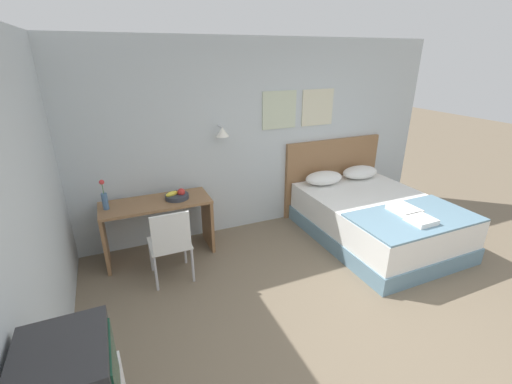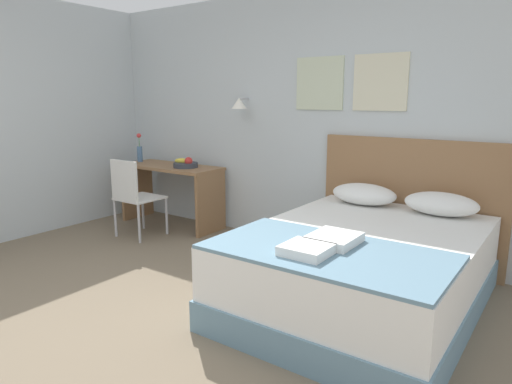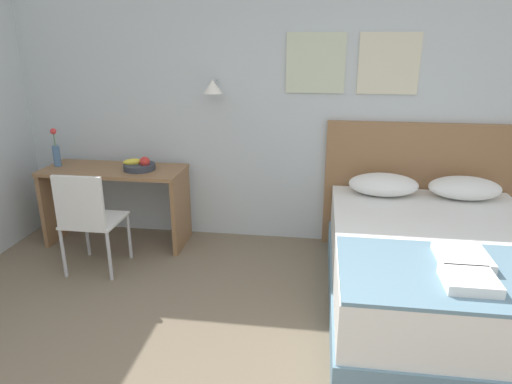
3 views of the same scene
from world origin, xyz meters
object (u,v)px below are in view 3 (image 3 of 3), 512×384
(folded_towel_near_foot, at_px, (462,257))
(desk_chair, at_px, (88,216))
(flower_vase, at_px, (56,152))
(bed, at_px, (440,272))
(folded_towel_mid_bed, at_px, (469,280))
(desk, at_px, (116,190))
(pillow_left, at_px, (383,185))
(headboard, at_px, (417,187))
(throw_blanket, at_px, (472,275))
(pillow_right, at_px, (465,188))
(fruit_bowl, at_px, (139,166))

(folded_towel_near_foot, distance_m, desk_chair, 2.83)
(flower_vase, bearing_deg, bed, -13.09)
(folded_towel_mid_bed, relative_size, desk, 0.22)
(bed, bearing_deg, pillow_left, 112.64)
(pillow_left, bearing_deg, headboard, 37.74)
(bed, xyz_separation_m, pillow_left, (-0.34, 0.82, 0.40))
(pillow_left, bearing_deg, folded_towel_near_foot, -75.97)
(throw_blanket, bearing_deg, desk_chair, 164.79)
(headboard, bearing_deg, pillow_right, -37.74)
(desk_chair, bearing_deg, throw_blanket, -15.21)
(pillow_left, relative_size, folded_towel_mid_bed, 2.11)
(folded_towel_near_foot, bearing_deg, throw_blanket, -81.93)
(headboard, bearing_deg, throw_blanket, -90.00)
(headboard, height_order, flower_vase, headboard)
(pillow_left, distance_m, folded_towel_near_foot, 1.32)
(folded_towel_near_foot, distance_m, folded_towel_mid_bed, 0.30)
(headboard, distance_m, desk, 2.84)
(headboard, distance_m, flower_vase, 3.41)
(folded_towel_mid_bed, height_order, desk, desk)
(pillow_left, distance_m, desk_chair, 2.53)
(fruit_bowl, bearing_deg, throw_blanket, -28.38)
(headboard, xyz_separation_m, pillow_right, (0.34, -0.26, 0.09))
(pillow_right, height_order, throw_blanket, pillow_right)
(bed, relative_size, fruit_bowl, 7.03)
(bed, xyz_separation_m, headboard, (-0.00, 1.08, 0.30))
(desk_chair, xyz_separation_m, flower_vase, (-0.60, 0.64, 0.36))
(folded_towel_near_foot, bearing_deg, flower_vase, 159.62)
(folded_towel_mid_bed, distance_m, desk_chair, 2.87)
(folded_towel_near_foot, bearing_deg, desk, 156.05)
(desk_chair, bearing_deg, flower_vase, 133.26)
(pillow_right, xyz_separation_m, desk_chair, (-3.12, -0.67, -0.17))
(folded_towel_near_foot, xyz_separation_m, folded_towel_mid_bed, (-0.04, -0.29, 0.00))
(fruit_bowl, bearing_deg, desk, 177.97)
(headboard, bearing_deg, folded_towel_mid_bed, -91.93)
(fruit_bowl, bearing_deg, desk_chair, -109.42)
(desk, bearing_deg, fruit_bowl, -2.03)
(fruit_bowl, bearing_deg, bed, -16.81)
(headboard, height_order, folded_towel_near_foot, headboard)
(desk_chair, bearing_deg, pillow_left, 15.34)
(pillow_left, xyz_separation_m, throw_blanket, (0.34, -1.42, -0.08))
(bed, xyz_separation_m, throw_blanket, (-0.00, -0.61, 0.31))
(flower_vase, bearing_deg, pillow_left, 0.56)
(folded_towel_near_foot, xyz_separation_m, fruit_bowl, (-2.54, 1.24, 0.14))
(throw_blanket, distance_m, folded_towel_near_foot, 0.15)
(throw_blanket, relative_size, desk_chair, 1.71)
(pillow_left, xyz_separation_m, desk_chair, (-2.44, -0.67, -0.17))
(folded_towel_mid_bed, bearing_deg, desk, 150.87)
(folded_towel_near_foot, bearing_deg, fruit_bowl, 154.04)
(bed, relative_size, flower_vase, 5.75)
(desk, bearing_deg, pillow_right, 0.61)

